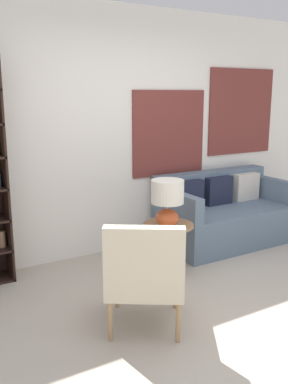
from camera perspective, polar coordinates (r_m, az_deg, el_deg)
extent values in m
plane|color=#B2A899|center=(3.53, 11.57, -17.40)|extent=(14.00, 14.00, 0.00)
cube|color=white|center=(4.76, -4.37, 7.89)|extent=(6.40, 0.06, 2.70)
cube|color=brown|center=(5.09, 3.38, 7.82)|extent=(0.99, 0.02, 0.99)
cube|color=brown|center=(5.78, 12.82, 10.39)|extent=(1.05, 0.02, 1.08)
cube|color=black|center=(4.22, -18.20, 2.59)|extent=(0.02, 0.30, 2.11)
cylinder|color=#8C6B4C|center=(4.37, -18.44, -5.96)|extent=(0.07, 0.07, 0.17)
cylinder|color=tan|center=(3.68, 4.24, -12.99)|extent=(0.04, 0.04, 0.31)
cylinder|color=tan|center=(3.70, -3.62, -12.87)|extent=(0.04, 0.04, 0.31)
cylinder|color=tan|center=(3.23, 4.57, -16.92)|extent=(0.04, 0.04, 0.31)
cylinder|color=tan|center=(3.25, -4.54, -16.77)|extent=(0.04, 0.04, 0.31)
cube|color=beige|center=(3.37, 0.17, -11.83)|extent=(0.80, 0.80, 0.08)
cube|color=beige|center=(3.03, 0.01, -8.99)|extent=(0.54, 0.39, 0.48)
cube|color=tan|center=(3.31, 4.85, -9.66)|extent=(0.33, 0.47, 0.04)
cube|color=tan|center=(3.33, -4.48, -9.53)|extent=(0.33, 0.47, 0.04)
cube|color=slate|center=(5.28, 10.94, -4.33)|extent=(1.61, 0.84, 0.44)
cube|color=slate|center=(5.41, 8.89, 0.76)|extent=(1.61, 0.20, 0.39)
cube|color=slate|center=(4.73, 4.35, -1.61)|extent=(0.12, 0.84, 0.28)
cube|color=slate|center=(5.70, 16.73, 0.37)|extent=(0.12, 0.84, 0.28)
cube|color=#1E2338|center=(5.03, 5.99, -0.40)|extent=(0.36, 0.12, 0.34)
cube|color=#1E2338|center=(5.30, 9.90, 0.18)|extent=(0.36, 0.12, 0.34)
cube|color=beige|center=(5.60, 13.42, 0.69)|extent=(0.36, 0.12, 0.34)
cylinder|color=#99704C|center=(4.24, 3.26, -4.45)|extent=(0.50, 0.50, 0.03)
cylinder|color=#99704C|center=(4.44, 2.13, -7.11)|extent=(0.03, 0.03, 0.49)
cylinder|color=#99704C|center=(4.20, 2.30, -8.32)|extent=(0.03, 0.03, 0.49)
cylinder|color=#99704C|center=(4.34, 5.22, -7.66)|extent=(0.03, 0.03, 0.49)
ellipsoid|color=#C65128|center=(4.14, 3.10, -3.45)|extent=(0.23, 0.23, 0.17)
cylinder|color=tan|center=(4.11, 3.12, -1.87)|extent=(0.02, 0.02, 0.06)
cylinder|color=white|center=(4.07, 3.14, 0.06)|extent=(0.32, 0.32, 0.22)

